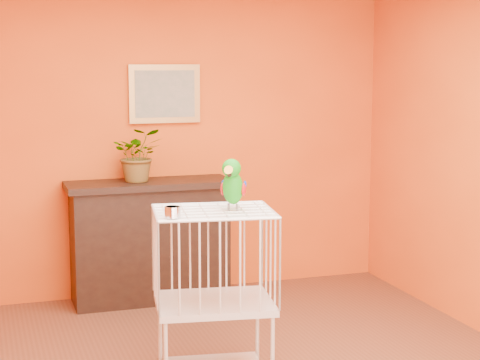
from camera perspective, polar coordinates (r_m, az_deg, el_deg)
name	(u,v)px	position (r m, az deg, el deg)	size (l,w,h in m)	color
room_shell	(248,136)	(4.82, 0.55, 3.15)	(4.50, 4.50, 4.50)	#E75915
console_cabinet	(150,241)	(6.86, -6.43, -4.33)	(1.39, 0.50, 1.03)	black
potted_plant	(138,160)	(6.74, -7.26, 1.39)	(0.41, 0.45, 0.35)	#26722D
framed_picture	(165,94)	(6.94, -5.38, 6.12)	(0.62, 0.04, 0.50)	#B78541
birdcage	(214,295)	(5.07, -1.86, -8.14)	(0.80, 0.66, 1.11)	beige
feed_cup	(173,212)	(4.71, -4.82, -2.29)	(0.09, 0.09, 0.07)	silver
parrot	(233,184)	(4.91, -0.52, -0.28)	(0.21, 0.28, 0.33)	#59544C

